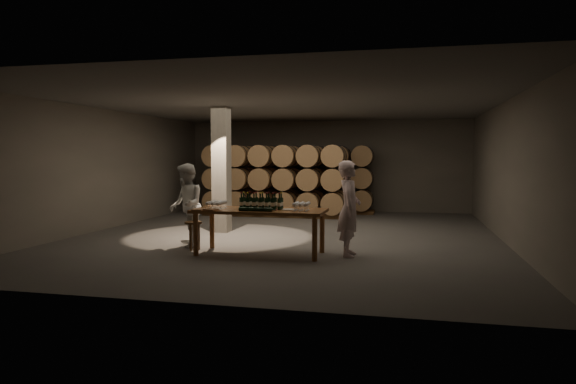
% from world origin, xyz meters
% --- Properties ---
extents(room, '(12.00, 12.00, 12.00)m').
position_xyz_m(room, '(-1.80, 0.20, 1.60)').
color(room, '#565350').
rests_on(room, ground).
extents(tasting_table, '(2.60, 1.10, 0.90)m').
position_xyz_m(tasting_table, '(0.00, -2.50, 0.80)').
color(tasting_table, brown).
rests_on(tasting_table, ground).
extents(barrel_stack_back, '(5.48, 0.95, 2.31)m').
position_xyz_m(barrel_stack_back, '(-0.96, 5.20, 1.20)').
color(barrel_stack_back, brown).
rests_on(barrel_stack_back, ground).
extents(barrel_stack_front, '(4.70, 0.95, 2.31)m').
position_xyz_m(barrel_stack_front, '(-1.35, 3.80, 1.20)').
color(barrel_stack_front, brown).
rests_on(barrel_stack_front, ground).
extents(bottle_cluster, '(0.86, 0.23, 0.33)m').
position_xyz_m(bottle_cluster, '(0.01, -2.43, 1.02)').
color(bottle_cluster, black).
rests_on(bottle_cluster, tasting_table).
extents(lying_bottles, '(0.75, 0.08, 0.08)m').
position_xyz_m(lying_bottles, '(0.04, -2.90, 0.94)').
color(lying_bottles, black).
rests_on(lying_bottles, tasting_table).
extents(glass_cluster_left, '(0.30, 0.52, 0.16)m').
position_xyz_m(glass_cluster_left, '(-0.86, -2.61, 1.01)').
color(glass_cluster_left, silver).
rests_on(glass_cluster_left, tasting_table).
extents(glass_cluster_right, '(0.30, 0.41, 0.16)m').
position_xyz_m(glass_cluster_right, '(0.85, -2.54, 1.02)').
color(glass_cluster_right, silver).
rests_on(glass_cluster_right, tasting_table).
extents(plate, '(0.26, 0.26, 0.01)m').
position_xyz_m(plate, '(0.59, -2.50, 0.91)').
color(plate, silver).
rests_on(plate, tasting_table).
extents(notebook_near, '(0.28, 0.25, 0.03)m').
position_xyz_m(notebook_near, '(-0.86, -2.95, 0.92)').
color(notebook_near, brown).
rests_on(notebook_near, tasting_table).
extents(notebook_corner, '(0.22, 0.28, 0.02)m').
position_xyz_m(notebook_corner, '(-1.12, -2.93, 0.91)').
color(notebook_corner, brown).
rests_on(notebook_corner, tasting_table).
extents(pen, '(0.15, 0.06, 0.01)m').
position_xyz_m(pen, '(-0.77, -2.90, 0.91)').
color(pen, black).
rests_on(pen, tasting_table).
extents(stool, '(0.36, 0.36, 0.59)m').
position_xyz_m(stool, '(-1.47, -2.38, 0.49)').
color(stool, brown).
rests_on(stool, ground).
extents(person_man, '(0.47, 0.70, 1.86)m').
position_xyz_m(person_man, '(1.75, -2.28, 0.93)').
color(person_man, silver).
rests_on(person_man, ground).
extents(person_woman, '(1.02, 1.09, 1.79)m').
position_xyz_m(person_woman, '(-1.78, -2.04, 0.90)').
color(person_woman, silver).
rests_on(person_woman, ground).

